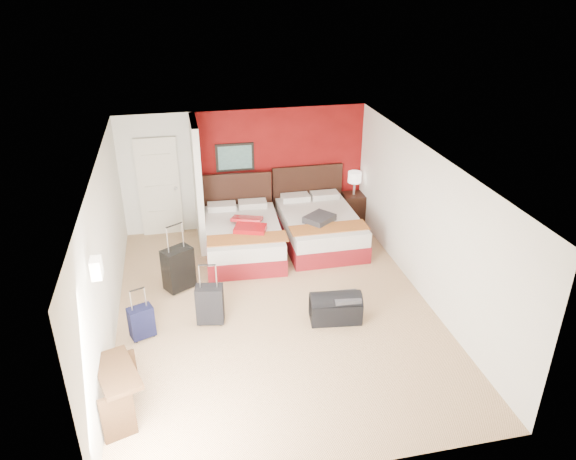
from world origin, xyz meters
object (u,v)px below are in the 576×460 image
object	(u,v)px
nightstand	(353,208)
duffel_bag	(335,309)
red_suitcase_open	(249,224)
table_lamp	(354,183)
suitcase_charcoal	(210,306)
suitcase_black	(178,270)
bed_right	(320,229)
bed_left	(243,239)
suitcase_navy	(142,323)
desk	(120,393)

from	to	relation	value
nightstand	duffel_bag	world-z (taller)	nightstand
red_suitcase_open	table_lamp	bearing A→B (deg)	43.22
table_lamp	suitcase_charcoal	xyz separation A→B (m)	(-3.35, -3.12, -0.57)
red_suitcase_open	suitcase_black	world-z (taller)	suitcase_black
bed_right	suitcase_charcoal	world-z (taller)	same
bed_left	nightstand	world-z (taller)	nightstand
bed_right	red_suitcase_open	xyz separation A→B (m)	(-1.45, -0.21, 0.35)
bed_left	suitcase_black	distance (m)	1.63
red_suitcase_open	suitcase_black	size ratio (longest dim) A/B	1.07
table_lamp	suitcase_navy	xyz separation A→B (m)	(-4.38, -3.28, -0.63)
duffel_bag	bed_left	bearing A→B (deg)	121.05
table_lamp	suitcase_black	world-z (taller)	table_lamp
duffel_bag	desk	bearing A→B (deg)	-149.14
suitcase_navy	bed_left	bearing A→B (deg)	30.21
bed_left	desk	bearing A→B (deg)	-114.63
nightstand	suitcase_charcoal	bearing A→B (deg)	-134.39
suitcase_charcoal	nightstand	bearing A→B (deg)	53.04
suitcase_charcoal	suitcase_navy	xyz separation A→B (m)	(-1.03, -0.16, -0.06)
red_suitcase_open	duffel_bag	size ratio (longest dim) A/B	0.99
duffel_bag	red_suitcase_open	bearing A→B (deg)	119.93
bed_left	nightstand	size ratio (longest dim) A/B	3.26
suitcase_black	duffel_bag	distance (m)	2.78
red_suitcase_open	suitcase_charcoal	world-z (taller)	red_suitcase_open
nightstand	desk	distance (m)	6.68
duffel_bag	suitcase_navy	bearing A→B (deg)	-176.38
suitcase_navy	duffel_bag	bearing A→B (deg)	-24.47
suitcase_black	red_suitcase_open	bearing A→B (deg)	3.39
table_lamp	suitcase_navy	world-z (taller)	table_lamp
table_lamp	suitcase_navy	distance (m)	5.51
suitcase_navy	desk	bearing A→B (deg)	-118.51
red_suitcase_open	desk	xyz separation A→B (m)	(-2.15, -3.78, -0.30)
suitcase_black	desk	distance (m)	2.95
suitcase_charcoal	desk	bearing A→B (deg)	-115.38
nightstand	desk	world-z (taller)	desk
suitcase_navy	bed_right	bearing A→B (deg)	14.30
bed_left	suitcase_charcoal	xyz separation A→B (m)	(-0.82, -2.15, 0.00)
suitcase_black	bed_left	bearing A→B (deg)	8.28
red_suitcase_open	suitcase_black	xyz separation A→B (m)	(-1.36, -0.94, -0.29)
red_suitcase_open	bed_left	bearing A→B (deg)	154.41
suitcase_black	suitcase_navy	size ratio (longest dim) A/B	1.50
bed_left	suitcase_charcoal	world-z (taller)	suitcase_charcoal
bed_left	red_suitcase_open	world-z (taller)	red_suitcase_open
bed_right	suitcase_navy	world-z (taller)	bed_right
nightstand	red_suitcase_open	bearing A→B (deg)	-153.55
table_lamp	desk	xyz separation A→B (m)	(-4.58, -4.85, -0.51)
duffel_bag	table_lamp	bearing A→B (deg)	74.61
bed_left	suitcase_navy	world-z (taller)	bed_left
bed_left	suitcase_navy	bearing A→B (deg)	-125.44
table_lamp	bed_right	bearing A→B (deg)	-138.56
bed_left	duffel_bag	xyz separation A→B (m)	(1.11, -2.48, -0.10)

